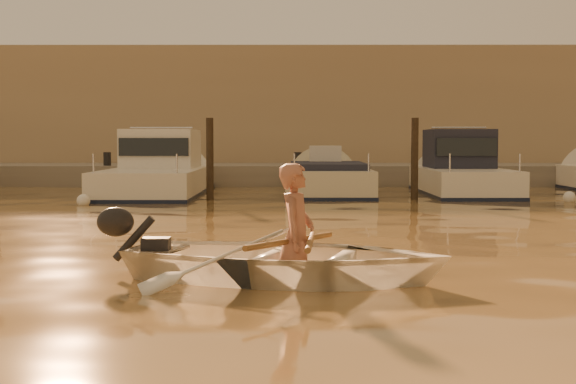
{
  "coord_description": "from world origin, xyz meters",
  "views": [
    {
      "loc": [
        1.77,
        -7.7,
        1.48
      ],
      "look_at": [
        1.73,
        4.44,
        0.75
      ],
      "focal_mm": 55.0,
      "sensor_mm": 36.0,
      "label": 1
    }
  ],
  "objects_px": {
    "moored_boat_2": "(158,171)",
    "moored_boat_3": "(327,186)",
    "dinghy": "(287,259)",
    "person": "(296,237)",
    "waterfront_building": "(245,116)",
    "moored_boat_4": "(462,171)"
  },
  "relations": [
    {
      "from": "moored_boat_4",
      "to": "person",
      "type": "bearing_deg",
      "value": -107.39
    },
    {
      "from": "dinghy",
      "to": "moored_boat_4",
      "type": "height_order",
      "value": "moored_boat_4"
    },
    {
      "from": "moored_boat_3",
      "to": "moored_boat_4",
      "type": "bearing_deg",
      "value": 0.0
    },
    {
      "from": "dinghy",
      "to": "person",
      "type": "height_order",
      "value": "person"
    },
    {
      "from": "waterfront_building",
      "to": "person",
      "type": "bearing_deg",
      "value": -85.91
    },
    {
      "from": "person",
      "to": "moored_boat_2",
      "type": "relative_size",
      "value": 0.19
    },
    {
      "from": "moored_boat_2",
      "to": "moored_boat_4",
      "type": "xyz_separation_m",
      "value": [
        8.21,
        0.0,
        0.0
      ]
    },
    {
      "from": "person",
      "to": "waterfront_building",
      "type": "distance_m",
      "value": 25.72
    },
    {
      "from": "dinghy",
      "to": "person",
      "type": "bearing_deg",
      "value": -90.0
    },
    {
      "from": "person",
      "to": "waterfront_building",
      "type": "bearing_deg",
      "value": 18.86
    },
    {
      "from": "moored_boat_2",
      "to": "waterfront_building",
      "type": "xyz_separation_m",
      "value": [
        1.81,
        11.0,
        1.77
      ]
    },
    {
      "from": "dinghy",
      "to": "waterfront_building",
      "type": "relative_size",
      "value": 0.07
    },
    {
      "from": "person",
      "to": "waterfront_building",
      "type": "height_order",
      "value": "waterfront_building"
    },
    {
      "from": "person",
      "to": "waterfront_building",
      "type": "xyz_separation_m",
      "value": [
        -1.83,
        25.58,
        1.94
      ]
    },
    {
      "from": "dinghy",
      "to": "moored_boat_3",
      "type": "xyz_separation_m",
      "value": [
        1.02,
        14.56,
        -0.01
      ]
    },
    {
      "from": "moored_boat_3",
      "to": "moored_boat_4",
      "type": "xyz_separation_m",
      "value": [
        3.65,
        0.0,
        0.4
      ]
    },
    {
      "from": "moored_boat_2",
      "to": "moored_boat_3",
      "type": "xyz_separation_m",
      "value": [
        4.56,
        0.0,
        -0.4
      ]
    },
    {
      "from": "moored_boat_2",
      "to": "moored_boat_3",
      "type": "distance_m",
      "value": 4.57
    },
    {
      "from": "person",
      "to": "moored_boat_4",
      "type": "distance_m",
      "value": 15.28
    },
    {
      "from": "dinghy",
      "to": "person",
      "type": "relative_size",
      "value": 2.22
    },
    {
      "from": "waterfront_building",
      "to": "moored_boat_3",
      "type": "bearing_deg",
      "value": -75.96
    },
    {
      "from": "dinghy",
      "to": "waterfront_building",
      "type": "xyz_separation_m",
      "value": [
        -1.73,
        25.56,
        2.17
      ]
    }
  ]
}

